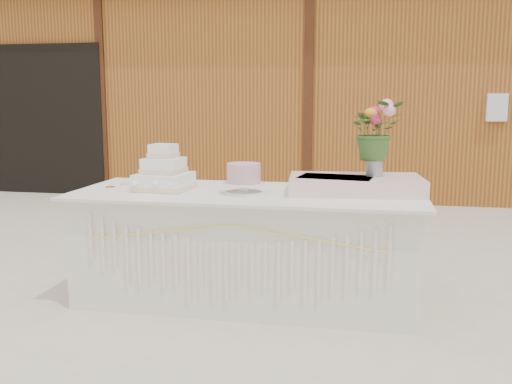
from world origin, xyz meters
TOP-DOWN VIEW (x-y plane):
  - ground at (0.00, 0.00)m, footprint 80.00×80.00m
  - barn at (-0.01, 5.99)m, footprint 12.60×4.60m
  - cake_table at (0.00, -0.00)m, footprint 2.40×1.00m
  - wedding_cake at (-0.59, -0.03)m, footprint 0.39×0.39m
  - pink_cake_stand at (-0.01, -0.09)m, footprint 0.29×0.29m
  - satin_runner at (0.73, 0.10)m, footprint 0.93×0.60m
  - flower_vase at (0.85, 0.14)m, footprint 0.12×0.12m
  - bouquet at (0.85, 0.14)m, footprint 0.44×0.41m
  - loose_flowers at (-1.03, 0.08)m, footprint 0.14×0.33m

SIDE VIEW (x-z plane):
  - ground at x=0.00m, z-range 0.00..0.00m
  - cake_table at x=0.00m, z-range 0.00..0.77m
  - loose_flowers at x=-1.03m, z-range 0.77..0.79m
  - satin_runner at x=0.73m, z-range 0.77..0.88m
  - wedding_cake at x=-0.59m, z-range 0.72..1.04m
  - pink_cake_stand at x=-0.01m, z-range 0.78..0.99m
  - flower_vase at x=0.85m, z-range 0.88..1.04m
  - bouquet at x=0.85m, z-range 1.04..1.44m
  - barn at x=-0.01m, z-range 0.03..3.33m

